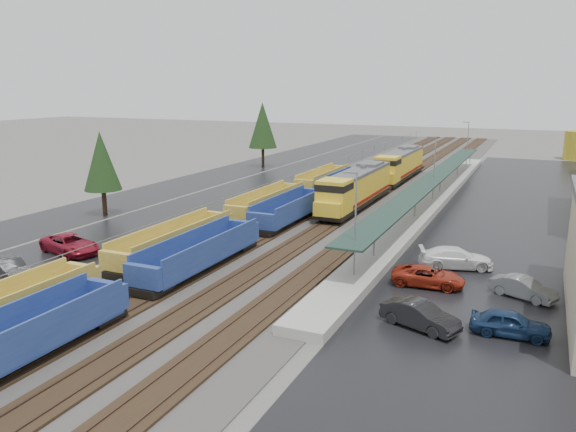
% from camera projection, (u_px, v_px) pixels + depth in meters
% --- Properties ---
extents(ground, '(360.00, 360.00, 0.00)m').
position_uv_depth(ground, '(20.00, 392.00, 25.62)').
color(ground, '#56544F').
rests_on(ground, ground).
extents(ballast_strip, '(20.00, 160.00, 0.08)m').
position_uv_depth(ballast_strip, '(377.00, 185.00, 78.84)').
color(ballast_strip, '#302D2B').
rests_on(ballast_strip, ground).
extents(trackbed, '(14.60, 160.00, 0.22)m').
position_uv_depth(trackbed, '(377.00, 184.00, 78.81)').
color(trackbed, black).
rests_on(trackbed, ground).
extents(west_parking_lot, '(10.00, 160.00, 0.02)m').
position_uv_depth(west_parking_lot, '(280.00, 178.00, 84.88)').
color(west_parking_lot, black).
rests_on(west_parking_lot, ground).
extents(west_road, '(9.00, 160.00, 0.02)m').
position_uv_depth(west_road, '(223.00, 174.00, 88.90)').
color(west_road, black).
rests_on(west_road, ground).
extents(east_commuter_lot, '(16.00, 100.00, 0.02)m').
position_uv_depth(east_commuter_lot, '(519.00, 212.00, 62.34)').
color(east_commuter_lot, black).
rests_on(east_commuter_lot, ground).
extents(station_platform, '(3.00, 80.00, 8.00)m').
position_uv_depth(station_platform, '(432.00, 198.00, 66.00)').
color(station_platform, '#9E9B93').
rests_on(station_platform, ground).
extents(chainlink_fence, '(0.08, 160.04, 2.02)m').
position_uv_depth(chainlink_fence, '(310.00, 171.00, 80.92)').
color(chainlink_fence, gray).
rests_on(chainlink_fence, ground).
extents(tree_west_near, '(3.96, 3.96, 9.00)m').
position_uv_depth(tree_west_near, '(101.00, 161.00, 59.77)').
color(tree_west_near, '#332316').
rests_on(tree_west_near, ground).
extents(tree_west_far, '(4.84, 4.84, 11.00)m').
position_uv_depth(tree_west_far, '(263.00, 125.00, 95.36)').
color(tree_west_far, '#332316').
rests_on(tree_west_far, ground).
extents(locomotive_lead, '(3.05, 20.10, 4.55)m').
position_uv_depth(locomotive_lead, '(356.00, 188.00, 63.06)').
color(locomotive_lead, black).
rests_on(locomotive_lead, ground).
extents(locomotive_trail, '(3.05, 20.10, 4.55)m').
position_uv_depth(locomotive_trail, '(400.00, 165.00, 81.69)').
color(locomotive_trail, black).
rests_on(locomotive_trail, ground).
extents(well_string_yellow, '(2.63, 83.48, 2.34)m').
position_uv_depth(well_string_yellow, '(175.00, 242.00, 45.90)').
color(well_string_yellow, '#AC8A2F').
rests_on(well_string_yellow, ground).
extents(well_string_blue, '(2.83, 81.03, 2.51)m').
position_uv_depth(well_string_blue, '(200.00, 255.00, 42.22)').
color(well_string_blue, navy).
rests_on(well_string_blue, ground).
extents(parked_car_west_b, '(3.10, 5.07, 1.58)m').
position_uv_depth(parked_car_west_b, '(9.00, 269.00, 40.39)').
color(parked_car_west_b, black).
rests_on(parked_car_west_b, ground).
extents(parked_car_west_c, '(4.01, 6.29, 1.61)m').
position_uv_depth(parked_car_west_c, '(70.00, 244.00, 46.57)').
color(parked_car_west_c, maroon).
rests_on(parked_car_west_c, ground).
extents(parked_car_east_a, '(3.16, 4.91, 1.53)m').
position_uv_depth(parked_car_east_a, '(420.00, 316.00, 32.23)').
color(parked_car_east_a, black).
rests_on(parked_car_east_a, ground).
extents(parked_car_east_b, '(2.63, 5.12, 1.38)m').
position_uv_depth(parked_car_east_b, '(428.00, 277.00, 39.03)').
color(parked_car_east_b, maroon).
rests_on(parked_car_east_b, ground).
extents(parked_car_east_c, '(3.88, 5.94, 1.60)m').
position_uv_depth(parked_car_east_c, '(456.00, 258.00, 42.86)').
color(parked_car_east_c, white).
rests_on(parked_car_east_c, ground).
extents(parked_car_east_d, '(1.90, 4.37, 1.46)m').
position_uv_depth(parked_car_east_d, '(510.00, 324.00, 31.21)').
color(parked_car_east_d, '#14294C').
rests_on(parked_car_east_d, ground).
extents(parked_car_east_e, '(3.02, 4.43, 1.38)m').
position_uv_depth(parked_car_east_e, '(523.00, 288.00, 36.78)').
color(parked_car_east_e, slate).
rests_on(parked_car_east_e, ground).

